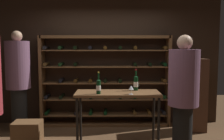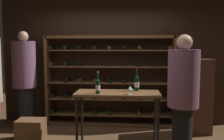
{
  "view_description": "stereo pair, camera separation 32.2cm",
  "coord_description": "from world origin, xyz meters",
  "px_view_note": "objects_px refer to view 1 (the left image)",
  "views": [
    {
      "loc": [
        0.05,
        -3.67,
        1.68
      ],
      "look_at": [
        0.09,
        0.28,
        1.3
      ],
      "focal_mm": 38.82,
      "sensor_mm": 36.0,
      "label": 1
    },
    {
      "loc": [
        0.37,
        -3.67,
        1.68
      ],
      "look_at": [
        0.09,
        0.28,
        1.3
      ],
      "focal_mm": 38.82,
      "sensor_mm": 36.0,
      "label": 2
    }
  ],
  "objects_px": {
    "display_cabinet": "(194,95)",
    "wine_rack": "(105,81)",
    "person_bystander_red_print": "(18,76)",
    "wine_bottle_gold_foil": "(98,86)",
    "wine_bottle_red_label": "(136,83)",
    "wine_crate": "(28,132)",
    "wine_glass_stemmed_left": "(131,88)",
    "tasting_table": "(118,98)",
    "person_guest_blue_shirt": "(183,90)"
  },
  "relations": [
    {
      "from": "display_cabinet",
      "to": "wine_rack",
      "type": "bearing_deg",
      "value": 168.88
    },
    {
      "from": "wine_bottle_gold_foil",
      "to": "wine_bottle_red_label",
      "type": "relative_size",
      "value": 0.97
    },
    {
      "from": "tasting_table",
      "to": "display_cabinet",
      "type": "distance_m",
      "value": 1.74
    },
    {
      "from": "person_bystander_red_print",
      "to": "wine_bottle_gold_foil",
      "type": "xyz_separation_m",
      "value": [
        1.62,
        -0.94,
        -0.05
      ]
    },
    {
      "from": "tasting_table",
      "to": "wine_bottle_red_label",
      "type": "relative_size",
      "value": 3.76
    },
    {
      "from": "wine_rack",
      "to": "wine_bottle_gold_foil",
      "type": "height_order",
      "value": "wine_rack"
    },
    {
      "from": "wine_crate",
      "to": "wine_glass_stemmed_left",
      "type": "distance_m",
      "value": 2.0
    },
    {
      "from": "wine_crate",
      "to": "wine_bottle_red_label",
      "type": "xyz_separation_m",
      "value": [
        1.89,
        -0.01,
        0.87
      ]
    },
    {
      "from": "wine_rack",
      "to": "wine_crate",
      "type": "relative_size",
      "value": 5.69
    },
    {
      "from": "wine_bottle_gold_foil",
      "to": "wine_rack",
      "type": "bearing_deg",
      "value": 86.42
    },
    {
      "from": "wine_crate",
      "to": "display_cabinet",
      "type": "xyz_separation_m",
      "value": [
        3.13,
        0.61,
        0.53
      ]
    },
    {
      "from": "wine_rack",
      "to": "person_bystander_red_print",
      "type": "height_order",
      "value": "person_bystander_red_print"
    },
    {
      "from": "wine_rack",
      "to": "person_guest_blue_shirt",
      "type": "bearing_deg",
      "value": -50.19
    },
    {
      "from": "wine_crate",
      "to": "person_guest_blue_shirt",
      "type": "bearing_deg",
      "value": -11.24
    },
    {
      "from": "tasting_table",
      "to": "wine_crate",
      "type": "height_order",
      "value": "tasting_table"
    },
    {
      "from": "person_guest_blue_shirt",
      "to": "tasting_table",
      "type": "bearing_deg",
      "value": -12.07
    },
    {
      "from": "person_guest_blue_shirt",
      "to": "wine_crate",
      "type": "bearing_deg",
      "value": -4.89
    },
    {
      "from": "wine_bottle_red_label",
      "to": "person_guest_blue_shirt",
      "type": "bearing_deg",
      "value": -36.36
    },
    {
      "from": "tasting_table",
      "to": "person_bystander_red_print",
      "type": "bearing_deg",
      "value": 157.8
    },
    {
      "from": "wine_rack",
      "to": "wine_glass_stemmed_left",
      "type": "distance_m",
      "value": 1.4
    },
    {
      "from": "wine_rack",
      "to": "person_bystander_red_print",
      "type": "distance_m",
      "value": 1.74
    },
    {
      "from": "wine_glass_stemmed_left",
      "to": "wine_rack",
      "type": "bearing_deg",
      "value": 108.24
    },
    {
      "from": "person_guest_blue_shirt",
      "to": "display_cabinet",
      "type": "relative_size",
      "value": 1.29
    },
    {
      "from": "tasting_table",
      "to": "person_guest_blue_shirt",
      "type": "height_order",
      "value": "person_guest_blue_shirt"
    },
    {
      "from": "person_guest_blue_shirt",
      "to": "wine_glass_stemmed_left",
      "type": "height_order",
      "value": "person_guest_blue_shirt"
    },
    {
      "from": "wine_rack",
      "to": "display_cabinet",
      "type": "relative_size",
      "value": 1.89
    },
    {
      "from": "tasting_table",
      "to": "wine_bottle_red_label",
      "type": "xyz_separation_m",
      "value": [
        0.32,
        0.16,
        0.24
      ]
    },
    {
      "from": "tasting_table",
      "to": "display_cabinet",
      "type": "relative_size",
      "value": 0.96
    },
    {
      "from": "display_cabinet",
      "to": "wine_bottle_red_label",
      "type": "relative_size",
      "value": 3.91
    },
    {
      "from": "tasting_table",
      "to": "wine_bottle_gold_foil",
      "type": "height_order",
      "value": "wine_bottle_gold_foil"
    },
    {
      "from": "person_guest_blue_shirt",
      "to": "wine_glass_stemmed_left",
      "type": "relative_size",
      "value": 13.14
    },
    {
      "from": "wine_bottle_red_label",
      "to": "wine_glass_stemmed_left",
      "type": "distance_m",
      "value": 0.37
    },
    {
      "from": "wine_rack",
      "to": "tasting_table",
      "type": "height_order",
      "value": "wine_rack"
    },
    {
      "from": "person_guest_blue_shirt",
      "to": "display_cabinet",
      "type": "distance_m",
      "value": 1.28
    },
    {
      "from": "display_cabinet",
      "to": "wine_glass_stemmed_left",
      "type": "xyz_separation_m",
      "value": [
        -1.35,
        -0.97,
        0.31
      ]
    },
    {
      "from": "person_guest_blue_shirt",
      "to": "wine_glass_stemmed_left",
      "type": "bearing_deg",
      "value": -3.95
    },
    {
      "from": "wine_crate",
      "to": "wine_bottle_gold_foil",
      "type": "relative_size",
      "value": 1.34
    },
    {
      "from": "wine_crate",
      "to": "wine_bottle_gold_foil",
      "type": "bearing_deg",
      "value": -14.59
    },
    {
      "from": "person_bystander_red_print",
      "to": "wine_crate",
      "type": "relative_size",
      "value": 4.15
    },
    {
      "from": "wine_rack",
      "to": "wine_bottle_red_label",
      "type": "relative_size",
      "value": 7.38
    },
    {
      "from": "person_guest_blue_shirt",
      "to": "wine_bottle_gold_foil",
      "type": "height_order",
      "value": "person_guest_blue_shirt"
    },
    {
      "from": "wine_bottle_red_label",
      "to": "wine_glass_stemmed_left",
      "type": "bearing_deg",
      "value": -107.77
    },
    {
      "from": "person_bystander_red_print",
      "to": "wine_crate",
      "type": "distance_m",
      "value": 1.15
    },
    {
      "from": "wine_bottle_gold_foil",
      "to": "wine_bottle_red_label",
      "type": "xyz_separation_m",
      "value": [
        0.63,
        0.31,
        0.01
      ]
    },
    {
      "from": "display_cabinet",
      "to": "wine_glass_stemmed_left",
      "type": "height_order",
      "value": "display_cabinet"
    },
    {
      "from": "wine_rack",
      "to": "wine_bottle_gold_foil",
      "type": "xyz_separation_m",
      "value": [
        -0.08,
        -1.29,
        0.11
      ]
    },
    {
      "from": "display_cabinet",
      "to": "wine_glass_stemmed_left",
      "type": "distance_m",
      "value": 1.69
    },
    {
      "from": "wine_crate",
      "to": "display_cabinet",
      "type": "relative_size",
      "value": 0.33
    },
    {
      "from": "tasting_table",
      "to": "wine_glass_stemmed_left",
      "type": "xyz_separation_m",
      "value": [
        0.21,
        -0.19,
        0.21
      ]
    },
    {
      "from": "wine_rack",
      "to": "wine_bottle_red_label",
      "type": "xyz_separation_m",
      "value": [
        0.55,
        -0.97,
        0.11
      ]
    }
  ]
}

